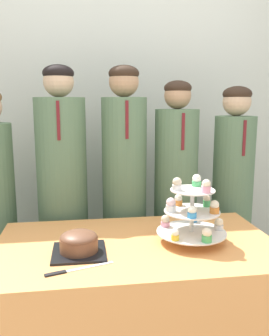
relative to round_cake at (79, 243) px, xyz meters
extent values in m
cube|color=silver|center=(0.27, 1.22, 0.59)|extent=(9.00, 0.06, 2.70)
cube|color=#EF9951|center=(0.27, 0.08, -0.41)|extent=(1.35, 0.78, 0.71)
cube|color=black|center=(0.00, 0.00, -0.04)|extent=(0.24, 0.24, 0.01)
cylinder|color=brown|center=(0.00, 0.00, -0.01)|extent=(0.17, 0.17, 0.06)
ellipsoid|color=brown|center=(0.00, 0.00, 0.02)|extent=(0.17, 0.17, 0.06)
cube|color=silver|center=(0.05, -0.15, -0.05)|extent=(0.20, 0.08, 0.00)
cube|color=black|center=(-0.09, -0.19, -0.05)|extent=(0.09, 0.05, 0.01)
cylinder|color=silver|center=(0.54, 0.05, 0.08)|extent=(0.02, 0.02, 0.26)
cylinder|color=silver|center=(0.54, 0.05, 0.00)|extent=(0.34, 0.34, 0.01)
cylinder|color=silver|center=(0.54, 0.05, 0.10)|extent=(0.27, 0.27, 0.01)
cylinder|color=silver|center=(0.54, 0.05, 0.21)|extent=(0.21, 0.21, 0.01)
cylinder|color=#4CB766|center=(0.57, -0.08, 0.02)|extent=(0.05, 0.05, 0.03)
sphere|color=#F4E5C6|center=(0.57, -0.08, 0.05)|extent=(0.04, 0.04, 0.04)
cylinder|color=white|center=(0.68, 0.06, 0.02)|extent=(0.04, 0.04, 0.02)
sphere|color=#F4E5C6|center=(0.68, 0.06, 0.04)|extent=(0.04, 0.04, 0.04)
cylinder|color=#3893DB|center=(0.59, 0.19, 0.02)|extent=(0.04, 0.04, 0.03)
sphere|color=silver|center=(0.59, 0.19, 0.04)|extent=(0.03, 0.03, 0.03)
cylinder|color=pink|center=(0.43, 0.14, 0.02)|extent=(0.05, 0.05, 0.02)
sphere|color=beige|center=(0.43, 0.14, 0.04)|extent=(0.04, 0.04, 0.04)
cylinder|color=yellow|center=(0.43, -0.04, 0.02)|extent=(0.04, 0.04, 0.02)
sphere|color=white|center=(0.43, -0.04, 0.04)|extent=(0.03, 0.03, 0.03)
cylinder|color=#3893DB|center=(0.51, -0.05, 0.12)|extent=(0.04, 0.04, 0.02)
sphere|color=white|center=(0.51, -0.05, 0.14)|extent=(0.04, 0.04, 0.04)
cylinder|color=orange|center=(0.63, 0.00, 0.12)|extent=(0.04, 0.04, 0.03)
sphere|color=#F4E5C6|center=(0.63, 0.00, 0.15)|extent=(0.04, 0.04, 0.04)
cylinder|color=#4CB766|center=(0.63, 0.11, 0.12)|extent=(0.04, 0.04, 0.03)
sphere|color=beige|center=(0.63, 0.11, 0.15)|extent=(0.03, 0.03, 0.03)
cylinder|color=orange|center=(0.50, 0.15, 0.12)|extent=(0.04, 0.04, 0.03)
sphere|color=white|center=(0.50, 0.15, 0.14)|extent=(0.04, 0.04, 0.04)
cylinder|color=white|center=(0.43, 0.06, 0.12)|extent=(0.05, 0.05, 0.03)
sphere|color=silver|center=(0.43, 0.06, 0.15)|extent=(0.05, 0.05, 0.05)
cylinder|color=pink|center=(0.58, -0.01, 0.23)|extent=(0.04, 0.04, 0.03)
sphere|color=#F4E5C6|center=(0.58, -0.01, 0.25)|extent=(0.04, 0.04, 0.04)
cylinder|color=#4CB766|center=(0.58, 0.12, 0.22)|extent=(0.05, 0.05, 0.02)
sphere|color=white|center=(0.58, 0.12, 0.25)|extent=(0.04, 0.04, 0.04)
cylinder|color=white|center=(0.46, 0.05, 0.22)|extent=(0.05, 0.05, 0.03)
sphere|color=beige|center=(0.46, 0.05, 0.25)|extent=(0.04, 0.04, 0.04)
cylinder|color=#567556|center=(-0.10, 0.67, -0.06)|extent=(0.30, 0.30, 1.41)
sphere|color=#D6AD89|center=(-0.10, 0.67, 0.74)|extent=(0.18, 0.18, 0.18)
ellipsoid|color=black|center=(-0.10, 0.67, 0.79)|extent=(0.18, 0.18, 0.10)
cube|color=maroon|center=(-0.10, 0.51, 0.52)|extent=(0.02, 0.01, 0.22)
cylinder|color=#567556|center=(0.28, 0.67, -0.06)|extent=(0.28, 0.28, 1.41)
sphere|color=tan|center=(0.28, 0.67, 0.74)|extent=(0.18, 0.18, 0.18)
ellipsoid|color=#332319|center=(0.28, 0.67, 0.79)|extent=(0.19, 0.19, 0.10)
cube|color=maroon|center=(0.28, 0.53, 0.52)|extent=(0.02, 0.01, 0.22)
cylinder|color=#567556|center=(0.62, 0.67, -0.09)|extent=(0.28, 0.28, 1.34)
sphere|color=tan|center=(0.62, 0.67, 0.66)|extent=(0.17, 0.17, 0.17)
ellipsoid|color=#332319|center=(0.62, 0.67, 0.71)|extent=(0.17, 0.17, 0.09)
cube|color=maroon|center=(0.62, 0.53, 0.45)|extent=(0.02, 0.01, 0.22)
cylinder|color=#567556|center=(1.01, 0.67, -0.12)|extent=(0.27, 0.27, 1.29)
sphere|color=#D6AD89|center=(1.01, 0.67, 0.62)|extent=(0.18, 0.18, 0.18)
ellipsoid|color=#332319|center=(1.01, 0.67, 0.67)|extent=(0.18, 0.18, 0.10)
cube|color=maroon|center=(1.01, 0.53, 0.40)|extent=(0.02, 0.01, 0.22)
camera|label=1|loc=(0.03, -1.52, 0.61)|focal=38.00mm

